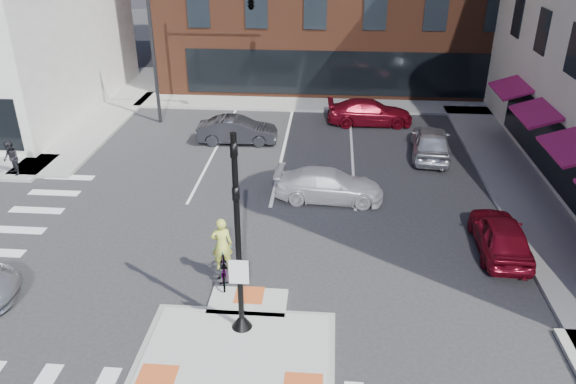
# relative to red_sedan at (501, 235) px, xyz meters

# --- Properties ---
(ground) EXTENTS (120.00, 120.00, 0.00)m
(ground) POSITION_rel_red_sedan_xyz_m (-8.50, -5.31, -0.70)
(ground) COLOR #28282B
(ground) RESTS_ON ground
(refuge_island) EXTENTS (5.40, 4.65, 0.13)m
(refuge_island) POSITION_rel_red_sedan_xyz_m (-8.50, -5.57, -0.65)
(refuge_island) COLOR gray
(refuge_island) RESTS_ON ground
(sidewalk_e) EXTENTS (3.00, 24.00, 0.15)m
(sidewalk_e) POSITION_rel_red_sedan_xyz_m (2.30, 4.69, -0.62)
(sidewalk_e) COLOR gray
(sidewalk_e) RESTS_ON ground
(sidewalk_n) EXTENTS (26.00, 3.00, 0.15)m
(sidewalk_n) POSITION_rel_red_sedan_xyz_m (-5.50, 16.69, -0.62)
(sidewalk_n) COLOR gray
(sidewalk_n) RESTS_ON ground
(signal_pole) EXTENTS (0.60, 0.60, 5.98)m
(signal_pole) POSITION_rel_red_sedan_xyz_m (-8.50, -4.91, 1.66)
(signal_pole) COLOR black
(signal_pole) RESTS_ON refuge_island
(mast_arm_signal) EXTENTS (6.10, 2.24, 8.00)m
(mast_arm_signal) POSITION_rel_red_sedan_xyz_m (-11.97, 12.69, 5.51)
(mast_arm_signal) COLOR black
(mast_arm_signal) RESTS_ON ground
(red_sedan) EXTENTS (1.76, 4.13, 1.39)m
(red_sedan) POSITION_rel_red_sedan_xyz_m (0.00, 0.00, 0.00)
(red_sedan) COLOR maroon
(red_sedan) RESTS_ON ground
(white_pickup) EXTENTS (4.61, 2.05, 1.32)m
(white_pickup) POSITION_rel_red_sedan_xyz_m (-6.10, 3.64, -0.04)
(white_pickup) COLOR white
(white_pickup) RESTS_ON ground
(bg_car_dark) EXTENTS (4.21, 1.61, 1.37)m
(bg_car_dark) POSITION_rel_red_sedan_xyz_m (-11.00, 9.84, -0.01)
(bg_car_dark) COLOR #27282D
(bg_car_dark) RESTS_ON ground
(bg_car_silver) EXTENTS (2.28, 4.70, 1.55)m
(bg_car_silver) POSITION_rel_red_sedan_xyz_m (-1.15, 8.75, 0.08)
(bg_car_silver) COLOR silver
(bg_car_silver) RESTS_ON ground
(bg_car_red) EXTENTS (4.91, 2.17, 1.40)m
(bg_car_red) POSITION_rel_red_sedan_xyz_m (-3.93, 13.33, 0.00)
(bg_car_red) COLOR maroon
(bg_car_red) RESTS_ON ground
(cyclist) EXTENTS (1.01, 1.95, 2.32)m
(cyclist) POSITION_rel_red_sedan_xyz_m (-9.48, -2.51, 0.08)
(cyclist) COLOR #3F3F44
(cyclist) RESTS_ON ground
(pedestrian_a) EXTENTS (0.98, 0.97, 1.60)m
(pedestrian_a) POSITION_rel_red_sedan_xyz_m (-20.50, 4.69, 0.26)
(pedestrian_a) COLOR black
(pedestrian_a) RESTS_ON sidewalk_nw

